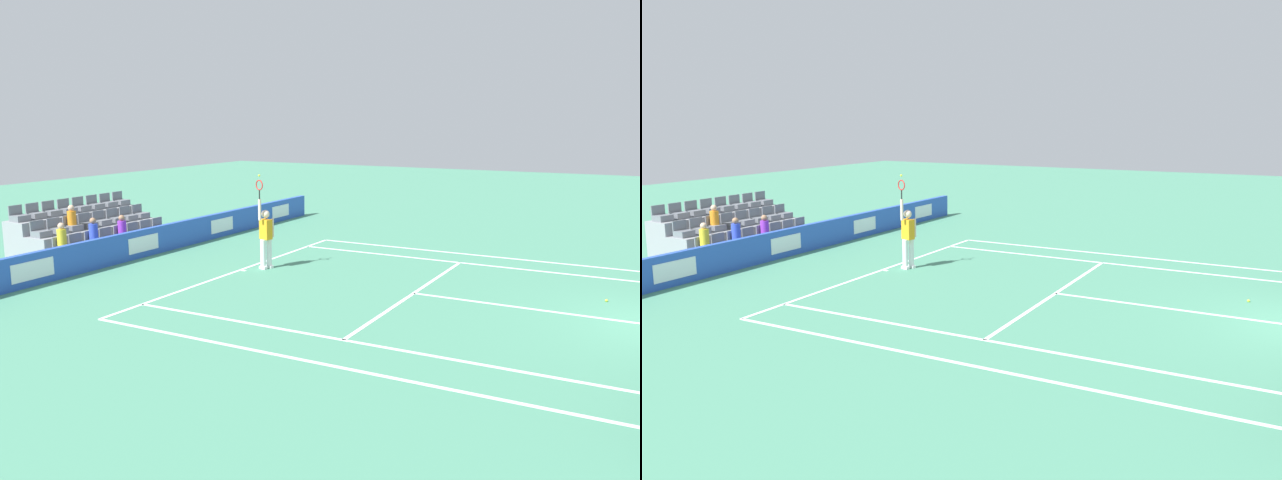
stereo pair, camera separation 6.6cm
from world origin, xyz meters
TOP-DOWN VIEW (x-y plane):
  - line_baseline at (0.00, -11.89)m, footprint 10.97×0.10m
  - line_service at (0.00, -6.40)m, footprint 8.23×0.10m
  - line_centre_service at (0.00, -3.20)m, footprint 0.10×6.40m
  - line_singles_sideline_left at (4.12, -5.95)m, footprint 0.10×11.89m
  - line_singles_sideline_right at (-4.12, -5.95)m, footprint 0.10×11.89m
  - line_doubles_sideline_left at (5.49, -5.95)m, footprint 0.10×11.89m
  - line_doubles_sideline_right at (-5.49, -5.95)m, footprint 0.10×11.89m
  - line_centre_mark at (0.00, -11.79)m, footprint 0.10×0.20m
  - sponsor_barrier at (-0.00, -15.79)m, footprint 21.09×0.22m
  - tennis_player at (-0.57, -11.33)m, footprint 0.51×0.42m
  - stadium_stand at (0.01, -18.09)m, footprint 4.96×2.85m
  - loose_tennis_ball at (-1.52, -1.92)m, footprint 0.07×0.07m

SIDE VIEW (x-z plane):
  - line_baseline at x=0.00m, z-range 0.00..0.01m
  - line_service at x=0.00m, z-range 0.00..0.01m
  - line_centre_service at x=0.00m, z-range 0.00..0.01m
  - line_singles_sideline_left at x=4.12m, z-range 0.00..0.01m
  - line_singles_sideline_right at x=-4.12m, z-range 0.00..0.01m
  - line_doubles_sideline_left at x=5.49m, z-range 0.00..0.01m
  - line_doubles_sideline_right at x=-5.49m, z-range 0.00..0.01m
  - line_centre_mark at x=0.00m, z-range 0.00..0.01m
  - loose_tennis_ball at x=-1.52m, z-range 0.00..0.07m
  - sponsor_barrier at x=0.00m, z-range 0.00..0.91m
  - stadium_stand at x=0.01m, z-range -0.34..1.42m
  - tennis_player at x=-0.57m, z-range -0.43..2.42m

